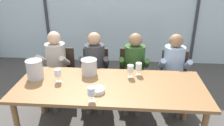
# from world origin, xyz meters

# --- Properties ---
(ground) EXTENTS (14.00, 14.00, 0.00)m
(ground) POSITION_xyz_m (0.00, 1.00, 0.00)
(ground) COLOR #4C4742
(window_glass_panel) EXTENTS (7.59, 0.03, 2.60)m
(window_glass_panel) POSITION_xyz_m (0.00, 2.63, 1.30)
(window_glass_panel) COLOR silver
(window_glass_panel) RESTS_ON ground
(window_mullion_left) EXTENTS (0.06, 0.06, 2.60)m
(window_mullion_left) POSITION_xyz_m (-1.71, 2.61, 1.30)
(window_mullion_left) COLOR #38383D
(window_mullion_left) RESTS_ON ground
(window_mullion_right) EXTENTS (0.06, 0.06, 2.60)m
(window_mullion_right) POSITION_xyz_m (1.71, 2.61, 1.30)
(window_mullion_right) COLOR #38383D
(window_mullion_right) RESTS_ON ground
(hillside_vineyard) EXTENTS (13.59, 2.40, 1.70)m
(hillside_vineyard) POSITION_xyz_m (0.00, 6.31, 0.85)
(hillside_vineyard) COLOR #477A38
(hillside_vineyard) RESTS_ON ground
(dining_table) EXTENTS (2.39, 0.97, 0.76)m
(dining_table) POSITION_xyz_m (0.00, 0.00, 0.69)
(dining_table) COLOR olive
(dining_table) RESTS_ON ground
(chair_near_curtain) EXTENTS (0.46, 0.46, 0.89)m
(chair_near_curtain) POSITION_xyz_m (-0.91, 0.89, 0.52)
(chair_near_curtain) COLOR #332319
(chair_near_curtain) RESTS_ON ground
(chair_left_of_center) EXTENTS (0.44, 0.44, 0.89)m
(chair_left_of_center) POSITION_xyz_m (-0.33, 0.89, 0.52)
(chair_left_of_center) COLOR #332319
(chair_left_of_center) RESTS_ON ground
(chair_center) EXTENTS (0.47, 0.47, 0.89)m
(chair_center) POSITION_xyz_m (0.28, 0.92, 0.52)
(chair_center) COLOR #332319
(chair_center) RESTS_ON ground
(chair_right_of_center) EXTENTS (0.48, 0.48, 0.89)m
(chair_right_of_center) POSITION_xyz_m (0.97, 0.89, 0.52)
(chair_right_of_center) COLOR #332319
(chair_right_of_center) RESTS_ON ground
(person_beige_jumper) EXTENTS (0.48, 0.62, 1.20)m
(person_beige_jumper) POSITION_xyz_m (-0.96, 0.76, 0.69)
(person_beige_jumper) COLOR #B7AD9E
(person_beige_jumper) RESTS_ON ground
(person_charcoal_jacket) EXTENTS (0.48, 0.63, 1.20)m
(person_charcoal_jacket) POSITION_xyz_m (-0.31, 0.76, 0.69)
(person_charcoal_jacket) COLOR #38383D
(person_charcoal_jacket) RESTS_ON ground
(person_olive_shirt) EXTENTS (0.48, 0.62, 1.20)m
(person_olive_shirt) POSITION_xyz_m (0.32, 0.76, 0.69)
(person_olive_shirt) COLOR #2D5123
(person_olive_shirt) RESTS_ON ground
(person_pale_blue_shirt) EXTENTS (0.48, 0.62, 1.20)m
(person_pale_blue_shirt) POSITION_xyz_m (0.94, 0.76, 0.69)
(person_pale_blue_shirt) COLOR #9EB2D1
(person_pale_blue_shirt) RESTS_ON ground
(ice_bucket_primary) EXTENTS (0.22, 0.22, 0.22)m
(ice_bucket_primary) POSITION_xyz_m (-0.31, 0.29, 0.87)
(ice_bucket_primary) COLOR #B7B7BC
(ice_bucket_primary) RESTS_ON dining_table
(ice_bucket_secondary) EXTENTS (0.22, 0.22, 0.26)m
(ice_bucket_secondary) POSITION_xyz_m (-1.00, 0.10, 0.89)
(ice_bucket_secondary) COLOR #B7B7BC
(ice_bucket_secondary) RESTS_ON dining_table
(tasting_bowl) EXTENTS (0.18, 0.18, 0.05)m
(tasting_bowl) POSITION_xyz_m (-0.13, -0.19, 0.78)
(tasting_bowl) COLOR silver
(tasting_bowl) RESTS_ON dining_table
(wine_glass_by_left_taster) EXTENTS (0.08, 0.08, 0.17)m
(wine_glass_by_left_taster) POSITION_xyz_m (-0.17, -0.39, 0.88)
(wine_glass_by_left_taster) COLOR silver
(wine_glass_by_left_taster) RESTS_ON dining_table
(wine_glass_near_bucket) EXTENTS (0.08, 0.08, 0.17)m
(wine_glass_near_bucket) POSITION_xyz_m (0.37, 0.32, 0.88)
(wine_glass_near_bucket) COLOR silver
(wine_glass_near_bucket) RESTS_ON dining_table
(wine_glass_center_pour) EXTENTS (0.08, 0.08, 0.17)m
(wine_glass_center_pour) POSITION_xyz_m (0.25, 0.24, 0.88)
(wine_glass_center_pour) COLOR silver
(wine_glass_center_pour) RESTS_ON dining_table
(wine_glass_by_right_taster) EXTENTS (0.08, 0.08, 0.17)m
(wine_glass_by_right_taster) POSITION_xyz_m (-0.67, 0.04, 0.88)
(wine_glass_by_right_taster) COLOR silver
(wine_glass_by_right_taster) RESTS_ON dining_table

